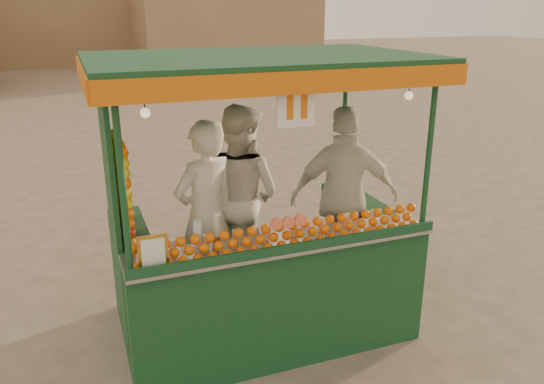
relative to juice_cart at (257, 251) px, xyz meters
name	(u,v)px	position (x,y,z in m)	size (l,w,h in m)	color
ground	(214,319)	(-0.37, 0.35, -0.90)	(90.00, 90.00, 0.00)	brown
building_right	(223,19)	(6.63, 24.35, 1.60)	(9.00, 6.00, 5.00)	#9C7B59
building_center	(40,0)	(-2.37, 30.35, 2.60)	(14.00, 7.00, 7.00)	#9C7B59
juice_cart	(257,251)	(0.00, 0.00, 0.00)	(3.04, 1.97, 2.76)	#103C1E
vendor_left	(206,216)	(-0.44, 0.20, 0.36)	(0.80, 0.67, 1.88)	white
vendor_middle	(239,196)	(0.00, 0.54, 0.39)	(1.17, 1.19, 1.94)	silver
vendor_right	(344,197)	(1.02, 0.14, 0.39)	(1.21, 0.78, 1.92)	silver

